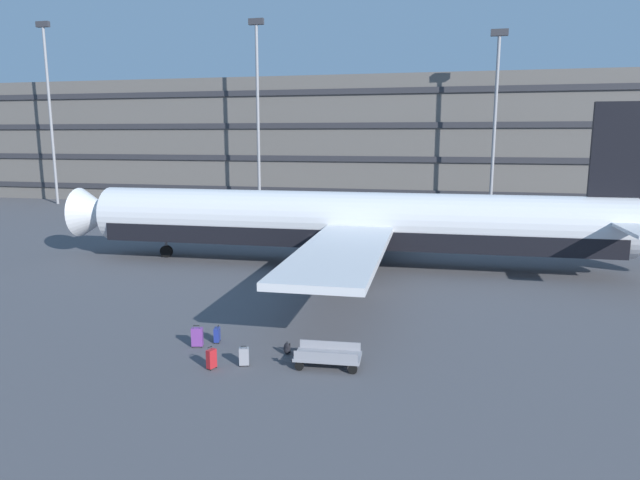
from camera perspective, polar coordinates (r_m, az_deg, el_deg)
ground_plane at (r=39.00m, az=0.90°, el=-2.83°), size 600.00×600.00×0.00m
terminal_structure at (r=81.12m, az=7.58°, el=9.83°), size 160.56×20.43×16.46m
airliner at (r=39.18m, az=3.55°, el=1.73°), size 42.83×34.59×11.05m
light_mast_far_left at (r=83.68m, az=-25.67°, el=12.47°), size 1.80×0.50×23.37m
light_mast_left at (r=69.68m, az=-6.31°, el=13.64°), size 1.80×0.50×22.45m
light_mast_center_left at (r=65.85m, az=17.29°, el=12.41°), size 1.80×0.50×20.17m
suitcase_large at (r=25.19m, az=-12.29°, el=-9.53°), size 0.52×0.37×0.99m
suitcase_red at (r=22.84m, az=-10.91°, el=-11.68°), size 0.35×0.43×0.89m
suitcase_navy at (r=25.57m, az=-10.36°, el=-9.38°), size 0.31×0.47×0.77m
suitcase_teal at (r=22.94m, az=-7.68°, el=-11.56°), size 0.44×0.36×0.85m
backpack_laid_flat at (r=23.91m, az=-3.36°, el=-10.91°), size 0.35×0.28×0.57m
baggage_cart at (r=22.66m, az=0.78°, el=-11.66°), size 3.34×1.48×0.82m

